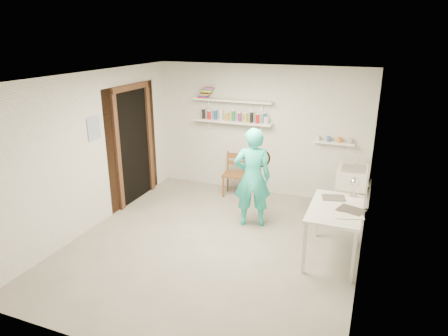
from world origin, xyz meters
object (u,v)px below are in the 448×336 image
(wall_clock, at_px, (261,158))
(wooden_chair, at_px, (234,174))
(desk_lamp, at_px, (355,182))
(man, at_px, (252,178))
(work_table, at_px, (334,233))
(belfast_sink, at_px, (353,177))

(wall_clock, xyz_separation_m, wooden_chair, (-0.75, 0.83, -0.65))
(wooden_chair, height_order, desk_lamp, desk_lamp)
(man, relative_size, wall_clock, 5.56)
(work_table, relative_size, desk_lamp, 8.00)
(belfast_sink, height_order, desk_lamp, desk_lamp)
(wooden_chair, bearing_deg, belfast_sink, -9.77)
(wall_clock, bearing_deg, wooden_chair, 112.20)
(man, relative_size, desk_lamp, 11.33)
(man, height_order, desk_lamp, man)
(belfast_sink, height_order, man, man)
(man, bearing_deg, belfast_sink, -168.77)
(wall_clock, distance_m, wooden_chair, 1.29)
(wall_clock, distance_m, desk_lamp, 1.48)
(belfast_sink, relative_size, wall_clock, 2.10)
(work_table, xyz_separation_m, desk_lamp, (0.19, 0.45, 0.59))
(belfast_sink, distance_m, man, 1.69)
(man, relative_size, wooden_chair, 1.92)
(wall_clock, height_order, wooden_chair, wall_clock)
(man, distance_m, wall_clock, 0.34)
(wall_clock, bearing_deg, belfast_sink, 6.06)
(work_table, height_order, desk_lamp, desk_lamp)
(work_table, bearing_deg, wooden_chair, 141.65)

